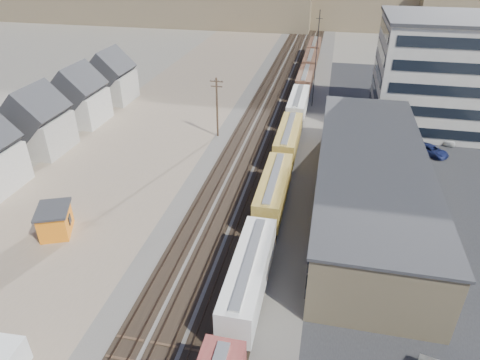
% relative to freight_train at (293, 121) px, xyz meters
% --- Properties ---
extents(ground, '(300.00, 300.00, 0.00)m').
position_rel_freight_train_xyz_m(ground, '(-3.80, -44.71, -2.79)').
color(ground, '#6B6356').
rests_on(ground, ground).
extents(ballast_bed, '(18.00, 200.00, 0.06)m').
position_rel_freight_train_xyz_m(ballast_bed, '(-3.80, 5.29, -2.76)').
color(ballast_bed, '#4C4742').
rests_on(ballast_bed, ground).
extents(dirt_yard, '(24.00, 180.00, 0.03)m').
position_rel_freight_train_xyz_m(dirt_yard, '(-23.80, -4.71, -2.78)').
color(dirt_yard, '#7D6C56').
rests_on(dirt_yard, ground).
extents(asphalt_lot, '(26.00, 120.00, 0.04)m').
position_rel_freight_train_xyz_m(asphalt_lot, '(18.20, -9.71, -2.77)').
color(asphalt_lot, '#232326').
rests_on(asphalt_lot, ground).
extents(rail_tracks, '(11.40, 200.00, 0.24)m').
position_rel_freight_train_xyz_m(rail_tracks, '(-4.35, 5.29, -2.68)').
color(rail_tracks, black).
rests_on(rail_tracks, ground).
extents(freight_train, '(3.00, 119.74, 4.46)m').
position_rel_freight_train_xyz_m(freight_train, '(0.00, 0.00, 0.00)').
color(freight_train, black).
rests_on(freight_train, ground).
extents(warehouse, '(12.40, 40.40, 7.25)m').
position_rel_freight_train_xyz_m(warehouse, '(11.18, -19.71, 0.86)').
color(warehouse, tan).
rests_on(warehouse, ground).
extents(office_tower, '(22.60, 18.60, 18.45)m').
position_rel_freight_train_xyz_m(office_tower, '(24.15, 10.24, 6.47)').
color(office_tower, '#9E998E').
rests_on(office_tower, ground).
extents(utility_pole_north, '(2.20, 0.32, 10.00)m').
position_rel_freight_train_xyz_m(utility_pole_north, '(-12.30, -2.71, 2.50)').
color(utility_pole_north, '#382619').
rests_on(utility_pole_north, ground).
extents(radio_mast, '(1.20, 0.16, 18.00)m').
position_rel_freight_train_xyz_m(radio_mast, '(2.20, 15.29, 6.33)').
color(radio_mast, black).
rests_on(radio_mast, ground).
extents(townhouse_row, '(8.15, 68.16, 10.47)m').
position_rel_freight_train_xyz_m(townhouse_row, '(-37.80, -19.71, 1.54)').
color(townhouse_row, '#B7B2A8').
rests_on(townhouse_row, ground).
extents(maintenance_shed, '(4.91, 5.45, 3.27)m').
position_rel_freight_train_xyz_m(maintenance_shed, '(-23.22, -32.65, -1.12)').
color(maintenance_shed, orange).
rests_on(maintenance_shed, ground).
extents(parked_car_blue, '(5.46, 5.41, 1.46)m').
position_rel_freight_train_xyz_m(parked_car_blue, '(21.63, -2.57, -2.06)').
color(parked_car_blue, navy).
rests_on(parked_car_blue, ground).
extents(parked_car_far, '(2.14, 4.53, 1.50)m').
position_rel_freight_train_xyz_m(parked_car_far, '(25.09, 2.78, -2.05)').
color(parked_car_far, silver).
rests_on(parked_car_far, ground).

